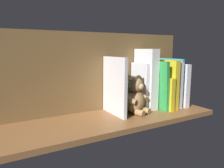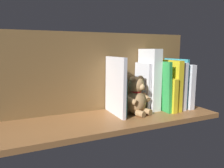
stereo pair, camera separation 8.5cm
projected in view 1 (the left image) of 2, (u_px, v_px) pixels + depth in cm
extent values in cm
cube|color=brown|center=(112.00, 119.00, 95.04)|extent=(95.71, 31.34, 2.20)
cube|color=brown|center=(98.00, 72.00, 103.35)|extent=(95.71, 1.50, 37.23)
cube|color=silver|center=(174.00, 84.00, 115.10)|extent=(2.86, 19.06, 21.98)
cube|color=teal|center=(170.00, 82.00, 114.34)|extent=(1.21, 17.50, 24.66)
cube|color=silver|center=(167.00, 84.00, 112.62)|extent=(3.13, 18.84, 23.14)
cube|color=yellow|center=(163.00, 83.00, 110.45)|extent=(2.91, 19.77, 24.19)
cube|color=yellow|center=(159.00, 92.00, 109.30)|extent=(2.42, 20.47, 16.01)
cube|color=green|center=(154.00, 85.00, 107.97)|extent=(2.49, 19.33, 23.83)
cube|color=white|center=(146.00, 79.00, 107.87)|extent=(4.58, 14.24, 29.62)
cube|color=silver|center=(139.00, 86.00, 107.38)|extent=(1.95, 12.94, 22.82)
ellipsoid|color=tan|center=(135.00, 102.00, 99.80)|extent=(12.45, 11.79, 10.62)
sphere|color=tan|center=(135.00, 85.00, 98.50)|extent=(7.30, 7.30, 7.30)
sphere|color=tan|center=(139.00, 78.00, 100.09)|extent=(2.82, 2.82, 2.82)
sphere|color=tan|center=(132.00, 79.00, 96.03)|extent=(2.82, 2.82, 2.82)
sphere|color=tan|center=(141.00, 87.00, 96.56)|extent=(2.82, 2.82, 2.82)
cylinder|color=tan|center=(143.00, 96.00, 102.36)|extent=(2.61, 5.27, 3.93)
cylinder|color=tan|center=(131.00, 100.00, 94.90)|extent=(5.21, 5.63, 3.93)
cylinder|color=tan|center=(146.00, 111.00, 99.25)|extent=(3.95, 4.68, 2.82)
cylinder|color=tan|center=(140.00, 113.00, 95.71)|extent=(3.95, 4.68, 2.82)
torus|color=red|center=(135.00, 91.00, 98.97)|extent=(6.15, 6.15, 0.83)
cube|color=teal|center=(116.00, 95.00, 99.36)|extent=(1.34, 16.30, 16.98)
cube|color=silver|center=(114.00, 86.00, 96.60)|extent=(1.95, 18.88, 26.15)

